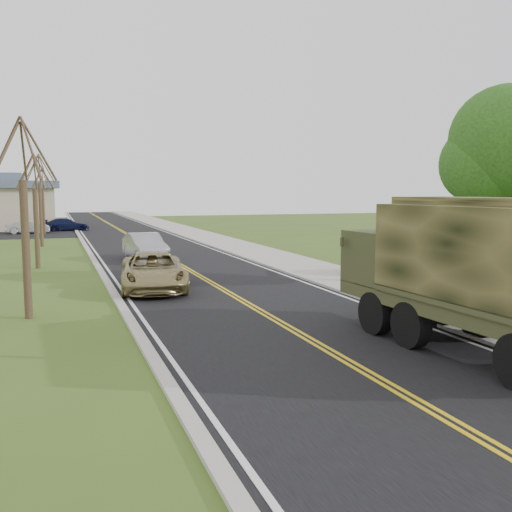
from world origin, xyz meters
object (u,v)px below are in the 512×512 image
sedan_silver (145,247)px  pickup_navy (414,258)px  military_truck (474,265)px  suv_champagne (153,271)px

sedan_silver → pickup_navy: pickup_navy is taller
pickup_navy → military_truck: bearing=167.2°
military_truck → pickup_navy: size_ratio=1.38×
sedan_silver → military_truck: bearing=-83.1°
suv_champagne → sedan_silver: bearing=90.1°
military_truck → sedan_silver: military_truck is taller
sedan_silver → pickup_navy: bearing=-47.7°
suv_champagne → sedan_silver: (1.16, 9.76, 0.03)m
military_truck → pickup_navy: military_truck is taller
pickup_navy → suv_champagne: bearing=105.9°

